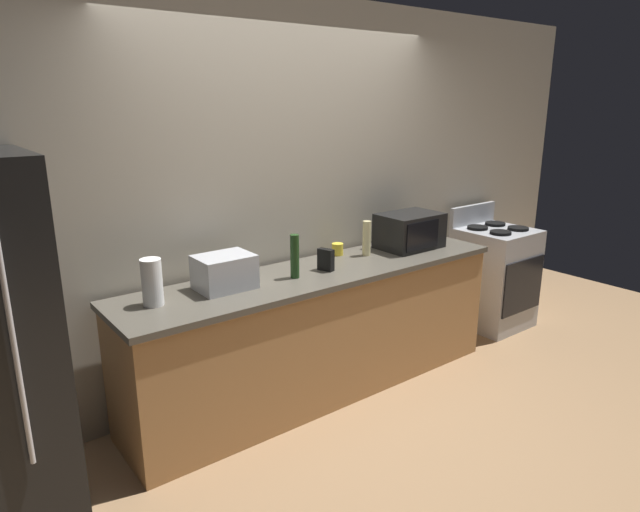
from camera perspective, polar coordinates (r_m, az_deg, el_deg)
The scene contains 11 objects.
ground_plane at distance 3.86m, azimuth 3.76°, elevation -15.75°, with size 8.00×8.00×0.00m, color #93704C.
back_wall at distance 3.99m, azimuth -3.62°, elevation 6.12°, with size 6.40×0.10×2.70m, color #B2A893.
counter_run at distance 3.93m, azimuth -0.00°, elevation -7.72°, with size 2.84×0.64×0.90m.
stove_range at distance 5.31m, azimuth 17.38°, elevation -1.99°, with size 0.60×0.61×1.08m.
microwave at distance 4.37m, azimuth 9.18°, elevation 2.58°, with size 0.48×0.35×0.27m.
toaster_oven at distance 3.43m, azimuth -9.78°, elevation -1.62°, with size 0.34×0.26×0.21m, color #B7BABF.
paper_towel_roll at distance 3.24m, azimuth -16.86°, elevation -2.60°, with size 0.12×0.12×0.27m, color white.
cordless_phone at distance 3.75m, azimuth 0.60°, elevation -0.38°, with size 0.05×0.11×0.15m, color black.
bottle_wine at distance 3.58m, azimuth -2.61°, elevation -0.04°, with size 0.06×0.06×0.29m, color #1E3F19.
bottle_hand_soap at distance 4.11m, azimuth 4.81°, elevation 1.82°, with size 0.06×0.06×0.26m, color beige.
mug_yellow at distance 4.13m, azimuth 1.80°, elevation 0.71°, with size 0.09×0.09×0.09m, color yellow.
Camera 1 is at (-2.20, -2.45, 2.02)m, focal length 31.19 mm.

